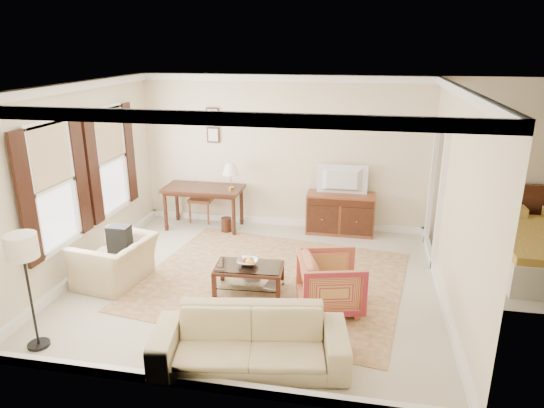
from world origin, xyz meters
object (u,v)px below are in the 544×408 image
(coffee_table, at_px, (249,272))
(club_armchair, at_px, (114,254))
(writing_desk, at_px, (203,192))
(sofa, at_px, (250,332))
(sideboard, at_px, (340,214))
(tv, at_px, (342,171))
(striped_armchair, at_px, (331,280))

(coffee_table, distance_m, club_armchair, 2.04)
(writing_desk, distance_m, coffee_table, 2.79)
(writing_desk, height_order, sofa, sofa)
(writing_desk, relative_size, coffee_table, 1.50)
(writing_desk, height_order, coffee_table, writing_desk)
(sideboard, xyz_separation_m, sofa, (-0.76, -4.20, 0.03))
(tv, height_order, striped_armchair, tv)
(sideboard, bearing_deg, tv, -90.00)
(sideboard, xyz_separation_m, club_armchair, (-3.19, -2.65, 0.08))
(writing_desk, xyz_separation_m, striped_armchair, (2.64, -2.60, -0.29))
(striped_armchair, bearing_deg, sideboard, -13.79)
(club_armchair, bearing_deg, tv, 138.50)
(sideboard, distance_m, sofa, 4.27)
(tv, bearing_deg, sofa, 79.73)
(sideboard, relative_size, coffee_table, 1.26)
(tv, distance_m, club_armchair, 4.21)
(coffee_table, height_order, club_armchair, club_armchair)
(striped_armchair, bearing_deg, tv, -13.78)
(striped_armchair, bearing_deg, club_armchair, 72.97)
(sofa, bearing_deg, striped_armchair, 51.24)
(sideboard, height_order, tv, tv)
(coffee_table, bearing_deg, writing_desk, 121.67)
(writing_desk, distance_m, tv, 2.67)
(sofa, bearing_deg, coffee_table, 94.31)
(striped_armchair, relative_size, sofa, 0.39)
(writing_desk, bearing_deg, sideboard, 4.47)
(coffee_table, relative_size, striped_armchair, 1.18)
(sideboard, distance_m, striped_armchair, 2.81)
(tv, xyz_separation_m, striped_armchair, (0.03, -2.79, -0.80))
(tv, bearing_deg, coffee_table, 65.33)
(striped_armchair, relative_size, club_armchair, 0.79)
(club_armchair, bearing_deg, writing_desk, 175.69)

